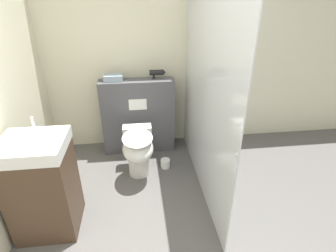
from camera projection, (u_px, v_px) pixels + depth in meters
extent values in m
cube|color=beige|center=(150.00, 54.00, 3.33)|extent=(8.00, 0.06, 2.50)
cube|color=#4C4C51|center=(138.00, 116.00, 3.45)|extent=(0.94, 0.23, 0.99)
cube|color=white|center=(138.00, 105.00, 3.25)|extent=(0.22, 0.01, 0.14)
cube|color=silver|center=(204.00, 99.00, 2.60)|extent=(0.01, 1.96, 2.02)
sphere|color=#B2B2B7|center=(237.00, 155.00, 1.79)|extent=(0.04, 0.04, 0.04)
cylinder|color=white|center=(139.00, 160.00, 3.09)|extent=(0.24, 0.24, 0.37)
ellipsoid|color=white|center=(138.00, 148.00, 2.92)|extent=(0.34, 0.46, 0.26)
ellipsoid|color=white|center=(137.00, 138.00, 2.86)|extent=(0.34, 0.45, 0.02)
cube|color=white|center=(137.00, 132.00, 3.14)|extent=(0.34, 0.14, 0.16)
cube|color=#473323|center=(44.00, 191.00, 2.29)|extent=(0.51, 0.47, 0.82)
cube|color=white|center=(32.00, 146.00, 2.08)|extent=(0.52, 0.48, 0.11)
cylinder|color=silver|center=(34.00, 125.00, 2.14)|extent=(0.02, 0.02, 0.14)
cylinder|color=black|center=(157.00, 72.00, 3.24)|extent=(0.17, 0.07, 0.07)
cone|color=black|center=(165.00, 72.00, 3.25)|extent=(0.03, 0.06, 0.06)
cylinder|color=black|center=(154.00, 76.00, 3.26)|extent=(0.03, 0.03, 0.07)
cube|color=#8C9EAD|center=(113.00, 78.00, 3.19)|extent=(0.23, 0.15, 0.07)
cylinder|color=white|center=(165.00, 163.00, 3.26)|extent=(0.12, 0.12, 0.11)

